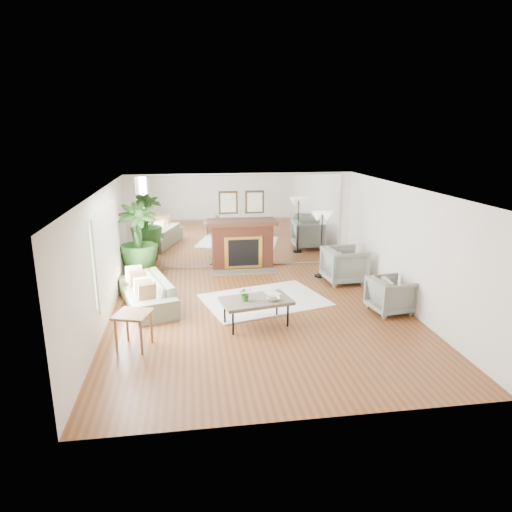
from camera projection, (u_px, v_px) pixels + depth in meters
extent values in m
plane|color=brown|center=(262.00, 314.00, 9.16)|extent=(7.00, 7.00, 0.00)
cube|color=silver|center=(102.00, 261.00, 8.41)|extent=(0.02, 7.00, 2.50)
cube|color=silver|center=(407.00, 249.00, 9.25)|extent=(0.02, 7.00, 2.50)
cube|color=silver|center=(241.00, 221.00, 12.16)|extent=(6.00, 0.02, 2.50)
cube|color=silver|center=(241.00, 221.00, 12.14)|extent=(5.40, 0.04, 2.40)
cube|color=#B2E09E|center=(107.00, 250.00, 8.77)|extent=(0.04, 2.40, 1.50)
cube|color=brown|center=(243.00, 246.00, 12.13)|extent=(1.60, 0.40, 1.20)
cube|color=gold|center=(243.00, 252.00, 11.96)|extent=(1.00, 0.04, 0.85)
cube|color=black|center=(244.00, 253.00, 11.94)|extent=(0.80, 0.04, 0.70)
cube|color=#6A6154|center=(244.00, 271.00, 11.95)|extent=(1.70, 0.55, 0.03)
cube|color=#4E2719|center=(242.00, 223.00, 11.95)|extent=(1.85, 0.46, 0.10)
cube|color=#322413|center=(228.00, 203.00, 11.92)|extent=(0.50, 0.04, 0.60)
cube|color=#322413|center=(255.00, 202.00, 12.02)|extent=(0.50, 0.04, 0.60)
cube|color=white|center=(264.00, 300.00, 9.90)|extent=(2.91, 2.41, 0.03)
cube|color=#6A6154|center=(256.00, 301.00, 8.54)|extent=(1.41, 0.99, 0.06)
cylinder|color=black|center=(233.00, 323.00, 8.19)|extent=(0.04, 0.04, 0.45)
cylinder|color=black|center=(288.00, 315.00, 8.54)|extent=(0.04, 0.04, 0.45)
cylinder|color=black|center=(225.00, 312.00, 8.68)|extent=(0.04, 0.04, 0.45)
cylinder|color=black|center=(277.00, 305.00, 9.03)|extent=(0.04, 0.04, 0.45)
imported|color=#69705A|center=(147.00, 293.00, 9.50)|extent=(1.41, 2.25, 0.61)
imported|color=gray|center=(344.00, 265.00, 11.02)|extent=(0.99, 0.97, 0.86)
imported|color=gray|center=(391.00, 295.00, 9.20)|extent=(0.90, 0.88, 0.72)
cube|color=olive|center=(133.00, 314.00, 7.60)|extent=(0.69, 0.69, 0.04)
cylinder|color=olive|center=(116.00, 336.00, 7.51)|extent=(0.04, 0.04, 0.60)
cylinder|color=olive|center=(141.00, 338.00, 7.44)|extent=(0.04, 0.04, 0.60)
cylinder|color=olive|center=(127.00, 325.00, 7.93)|extent=(0.04, 0.04, 0.60)
cylinder|color=olive|center=(151.00, 327.00, 7.86)|extent=(0.04, 0.04, 0.60)
cylinder|color=black|center=(140.00, 275.00, 11.03)|extent=(0.56, 0.56, 0.40)
imported|color=#386B27|center=(138.00, 238.00, 10.79)|extent=(1.11, 1.11, 1.65)
cylinder|color=black|center=(320.00, 276.00, 11.53)|extent=(0.28, 0.28, 0.04)
cylinder|color=black|center=(321.00, 246.00, 11.32)|extent=(0.03, 0.03, 1.60)
cone|color=beige|center=(318.00, 216.00, 11.11)|extent=(0.30, 0.30, 0.22)
cone|color=beige|center=(327.00, 216.00, 11.14)|extent=(0.30, 0.30, 0.22)
imported|color=#386B27|center=(245.00, 294.00, 8.43)|extent=(0.28, 0.25, 0.27)
imported|color=olive|center=(273.00, 299.00, 8.48)|extent=(0.27, 0.27, 0.06)
imported|color=olive|center=(267.00, 295.00, 8.75)|extent=(0.32, 0.37, 0.02)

